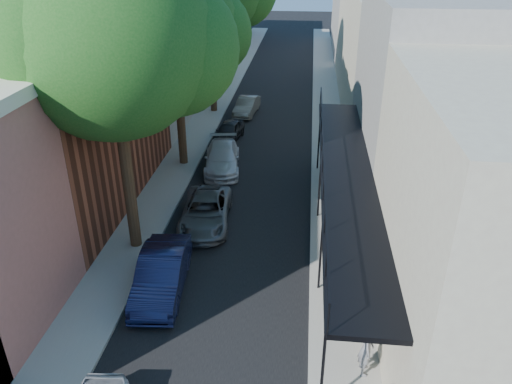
% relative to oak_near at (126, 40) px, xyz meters
% --- Properties ---
extents(road_surface, '(6.00, 64.00, 0.01)m').
position_rel_oak_near_xyz_m(road_surface, '(3.37, 19.74, -7.87)').
color(road_surface, black).
rests_on(road_surface, ground).
extents(sidewalk_left, '(2.00, 64.00, 0.12)m').
position_rel_oak_near_xyz_m(sidewalk_left, '(-0.63, 19.74, -7.82)').
color(sidewalk_left, gray).
rests_on(sidewalk_left, ground).
extents(sidewalk_right, '(2.00, 64.00, 0.12)m').
position_rel_oak_near_xyz_m(sidewalk_right, '(7.37, 19.74, -7.82)').
color(sidewalk_right, gray).
rests_on(sidewalk_right, ground).
extents(buildings_left, '(10.10, 59.10, 12.00)m').
position_rel_oak_near_xyz_m(buildings_left, '(-5.93, 18.50, -2.94)').
color(buildings_left, '#B1665A').
rests_on(buildings_left, ground).
extents(buildings_right, '(9.80, 55.00, 10.00)m').
position_rel_oak_near_xyz_m(buildings_right, '(12.36, 19.23, -3.45)').
color(buildings_right, '#BBB59A').
rests_on(buildings_right, ground).
extents(oak_near, '(7.48, 6.80, 11.42)m').
position_rel_oak_near_xyz_m(oak_near, '(0.00, 0.00, 0.00)').
color(oak_near, '#331E14').
rests_on(oak_near, ground).
extents(oak_mid, '(6.60, 6.00, 10.20)m').
position_rel_oak_near_xyz_m(oak_mid, '(-0.05, 7.97, -0.82)').
color(oak_mid, '#331E14').
rests_on(oak_mid, ground).
extents(parked_car_b, '(1.83, 4.34, 1.39)m').
position_rel_oak_near_xyz_m(parked_car_b, '(1.34, -2.81, -7.18)').
color(parked_car_b, '#121638').
rests_on(parked_car_b, ground).
extents(parked_car_c, '(2.31, 4.44, 1.20)m').
position_rel_oak_near_xyz_m(parked_car_c, '(1.97, 1.75, -7.28)').
color(parked_car_c, '#515458').
rests_on(parked_car_c, ground).
extents(parked_car_d, '(2.30, 4.50, 1.25)m').
position_rel_oak_near_xyz_m(parked_car_d, '(1.72, 7.37, -7.25)').
color(parked_car_d, silver).
rests_on(parked_car_d, ground).
extents(parked_car_e, '(1.74, 3.46, 1.13)m').
position_rel_oak_near_xyz_m(parked_car_e, '(1.42, 11.48, -7.31)').
color(parked_car_e, black).
rests_on(parked_car_e, ground).
extents(parked_car_f, '(1.59, 3.59, 1.15)m').
position_rel_oak_near_xyz_m(parked_car_f, '(1.89, 16.50, -7.30)').
color(parked_car_f, slate).
rests_on(parked_car_f, ground).
extents(pedestrian, '(0.40, 0.61, 1.66)m').
position_rel_oak_near_xyz_m(pedestrian, '(7.89, -5.86, -6.93)').
color(pedestrian, slate).
rests_on(pedestrian, sidewalk_right).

